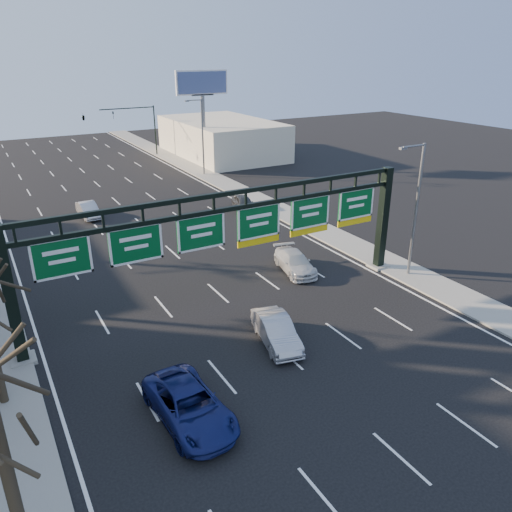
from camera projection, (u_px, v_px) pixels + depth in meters
ground at (309, 375)px, 23.81m from camera, size 160.00×160.00×0.00m
sidewalk_right at (296, 218)px, 45.68m from camera, size 3.00×120.00×0.12m
lane_markings at (163, 244)px, 39.83m from camera, size 21.60×120.00×0.01m
sign_gantry at (233, 234)px, 28.51m from camera, size 24.60×1.20×7.20m
building_right_distant at (222, 138)px, 72.08m from camera, size 12.00×20.00×5.00m
streetlight_near at (415, 204)px, 32.39m from camera, size 2.15×0.22×9.00m
streetlight_far at (201, 133)px, 59.62m from camera, size 2.15×0.22×9.00m
billboard_right at (202, 94)px, 63.24m from camera, size 7.00×0.50×12.00m
traffic_signal_mast at (111, 119)px, 68.37m from camera, size 10.16×0.54×7.00m
car_blue_suv at (189, 406)px, 20.65m from camera, size 2.73×5.49×1.49m
car_silver_sedan at (276, 331)px, 26.14m from camera, size 2.44×4.63×1.45m
car_white_wagon at (295, 262)px, 34.72m from camera, size 2.77×4.90×1.34m
car_grey_far at (244, 203)px, 47.98m from camera, size 2.40×4.26×1.37m
car_silver_distant at (88, 210)px, 45.95m from camera, size 1.58×4.14×1.35m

